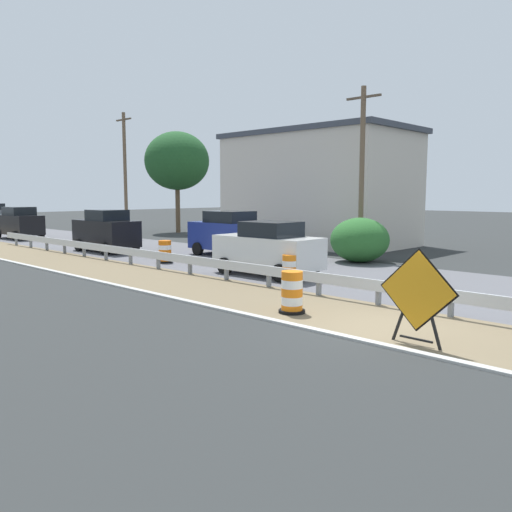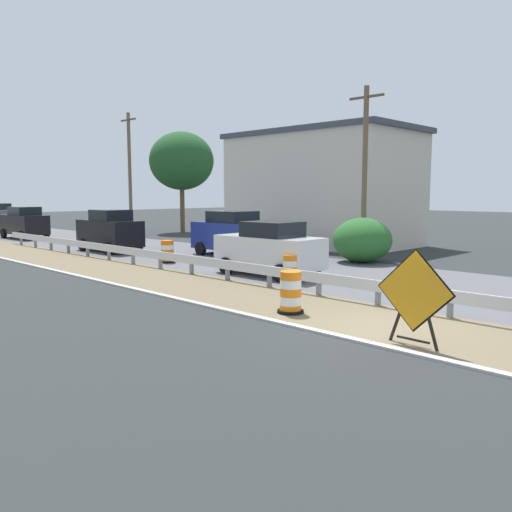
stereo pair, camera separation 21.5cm
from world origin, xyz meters
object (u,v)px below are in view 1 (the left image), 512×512
object	(u,v)px
car_mid_far_lane	(232,233)
car_lead_near_lane	(106,231)
traffic_barrel_mid	(165,253)
utility_pole_near	(362,170)
car_trailing_far_lane	(268,248)
warning_sign_diamond	(417,294)
utility_pole_mid	(125,173)
traffic_barrel_nearest	(292,294)
car_lead_far_lane	(19,223)
traffic_barrel_close	(290,271)

from	to	relation	value
car_mid_far_lane	car_lead_near_lane	bearing A→B (deg)	-152.69
traffic_barrel_mid	utility_pole_near	distance (m)	9.87
car_trailing_far_lane	utility_pole_near	size ratio (longest dim) A/B	0.53
warning_sign_diamond	utility_pole_mid	world-z (taller)	utility_pole_mid
car_trailing_far_lane	traffic_barrel_mid	bearing A→B (deg)	3.83
warning_sign_diamond	car_lead_near_lane	size ratio (longest dim) A/B	0.49
car_trailing_far_lane	utility_pole_mid	world-z (taller)	utility_pole_mid
utility_pole_mid	traffic_barrel_nearest	bearing A→B (deg)	-113.72
warning_sign_diamond	car_mid_far_lane	size ratio (longest dim) A/B	0.44
car_lead_near_lane	car_trailing_far_lane	bearing A→B (deg)	179.92
traffic_barrel_nearest	car_lead_far_lane	bearing A→B (deg)	81.15
car_trailing_far_lane	utility_pole_near	xyz separation A→B (m)	(6.86, 0.34, 3.12)
utility_pole_near	utility_pole_mid	bearing A→B (deg)	90.65
car_lead_far_lane	traffic_barrel_mid	bearing A→B (deg)	176.23
traffic_barrel_nearest	traffic_barrel_mid	bearing A→B (deg)	70.52
traffic_barrel_nearest	car_mid_far_lane	distance (m)	12.61
traffic_barrel_nearest	utility_pole_mid	xyz separation A→B (m)	(10.84, 24.66, 4.07)
traffic_barrel_nearest	car_mid_far_lane	bearing A→B (deg)	53.26
warning_sign_diamond	car_lead_far_lane	distance (m)	31.67
utility_pole_near	car_lead_far_lane	bearing A→B (deg)	106.60
car_lead_near_lane	car_lead_far_lane	world-z (taller)	car_lead_near_lane
traffic_barrel_nearest	utility_pole_near	bearing A→B (deg)	24.23
car_lead_far_lane	utility_pole_mid	world-z (taller)	utility_pole_mid
car_lead_far_lane	car_trailing_far_lane	distance (m)	23.00
traffic_barrel_close	car_lead_near_lane	distance (m)	13.39
warning_sign_diamond	car_trailing_far_lane	bearing A→B (deg)	-118.17
traffic_barrel_mid	warning_sign_diamond	bearing A→B (deg)	-106.44
car_lead_near_lane	car_lead_far_lane	size ratio (longest dim) A/B	0.97
warning_sign_diamond	traffic_barrel_close	distance (m)	7.58
warning_sign_diamond	car_trailing_far_lane	world-z (taller)	car_trailing_far_lane
traffic_barrel_mid	utility_pole_mid	world-z (taller)	utility_pole_mid
car_lead_near_lane	utility_pole_mid	bearing A→B (deg)	-38.13
traffic_barrel_mid	utility_pole_mid	bearing A→B (deg)	63.37
traffic_barrel_nearest	traffic_barrel_close	world-z (taller)	traffic_barrel_nearest
traffic_barrel_nearest	car_lead_near_lane	xyz separation A→B (m)	(4.21, 16.21, 0.61)
warning_sign_diamond	traffic_barrel_nearest	size ratio (longest dim) A/B	1.83
car_mid_far_lane	utility_pole_mid	world-z (taller)	utility_pole_mid
utility_pole_near	utility_pole_mid	xyz separation A→B (m)	(-0.22, 19.69, 0.42)
warning_sign_diamond	traffic_barrel_mid	size ratio (longest dim) A/B	2.01
car_lead_near_lane	car_trailing_far_lane	world-z (taller)	car_lead_near_lane
traffic_barrel_nearest	traffic_barrel_close	size ratio (longest dim) A/B	1.09
traffic_barrel_mid	car_trailing_far_lane	world-z (taller)	car_trailing_far_lane
car_lead_near_lane	car_lead_far_lane	bearing A→B (deg)	-0.51
traffic_barrel_nearest	car_lead_far_lane	xyz separation A→B (m)	(4.30, 27.64, 0.59)
traffic_barrel_mid	utility_pole_near	xyz separation A→B (m)	(7.39, -5.39, 3.69)
traffic_barrel_close	car_lead_near_lane	xyz separation A→B (m)	(0.87, 13.35, 0.66)
traffic_barrel_mid	utility_pole_mid	size ratio (longest dim) A/B	0.11
traffic_barrel_close	utility_pole_mid	bearing A→B (deg)	71.02
traffic_barrel_close	car_mid_far_lane	world-z (taller)	car_mid_far_lane
car_lead_near_lane	utility_pole_near	xyz separation A→B (m)	(6.85, -11.23, 3.03)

